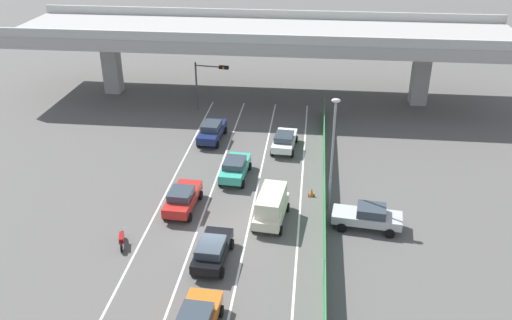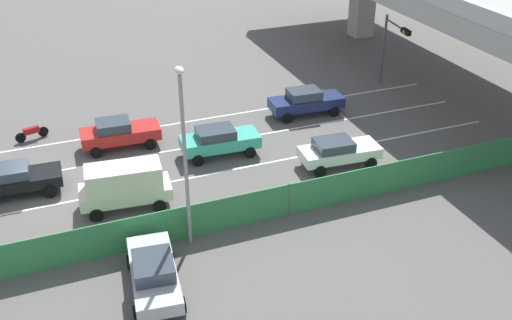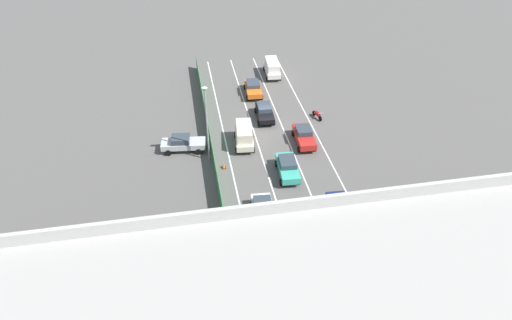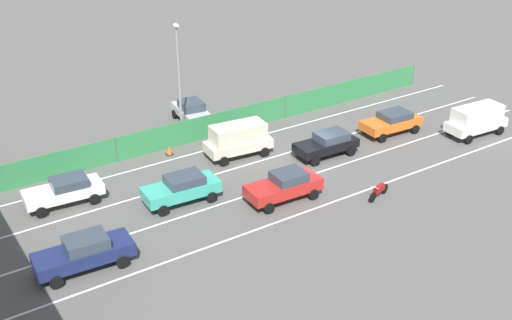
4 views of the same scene
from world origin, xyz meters
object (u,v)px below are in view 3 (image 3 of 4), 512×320
car_taxi_orange (253,88)px  car_sedan_red (304,136)px  parked_wagon_silver (183,143)px  traffic_cone (224,165)px  car_van_cream (244,135)px  car_sedan_navy (341,211)px  car_sedan_black (265,112)px  car_taxi_teal (288,167)px  traffic_light (401,249)px  car_sedan_white (263,211)px  street_lamp (206,118)px  car_van_white (272,67)px  motorcycle (317,115)px

car_taxi_orange → car_sedan_red: car_sedan_red is taller
parked_wagon_silver → traffic_cone: bearing=134.8°
car_van_cream → car_sedan_red: car_van_cream is taller
parked_wagon_silver → car_sedan_red: bearing=175.9°
car_sedan_navy → traffic_cone: size_ratio=7.34×
car_sedan_black → car_taxi_teal: bearing=90.9°
parked_wagon_silver → car_van_cream: bearing=179.2°
car_taxi_teal → car_van_cream: bearing=-60.4°
car_van_cream → car_taxi_teal: bearing=119.6°
traffic_light → traffic_cone: size_ratio=7.62×
car_sedan_white → street_lamp: (3.75, -9.39, 4.04)m
car_van_cream → traffic_light: (-8.04, 19.85, 2.31)m
car_van_white → car_sedan_navy: size_ratio=0.96×
car_van_cream → car_van_white: 16.91m
traffic_light → street_lamp: street_lamp is taller
car_van_cream → motorcycle: 9.96m
car_sedan_red → car_taxi_teal: 5.85m
car_taxi_orange → parked_wagon_silver: (9.29, 10.87, 0.01)m
car_sedan_black → traffic_cone: car_sedan_black is taller
car_sedan_white → car_sedan_red: (-6.47, -10.66, 0.05)m
car_van_cream → traffic_cone: bearing=54.2°
car_van_cream → motorcycle: car_van_cream is taller
car_sedan_black → parked_wagon_silver: bearing=26.6°
car_sedan_white → car_sedan_navy: size_ratio=0.93×
car_van_white → traffic_cone: (8.97, 19.39, -0.90)m
car_taxi_orange → street_lamp: street_lamp is taller
car_sedan_white → car_sedan_red: size_ratio=0.99×
parked_wagon_silver → traffic_light: bearing=126.0°
street_lamp → traffic_light: bearing=123.9°
car_van_cream → street_lamp: size_ratio=0.54×
parked_wagon_silver → street_lamp: 5.22m
car_sedan_navy → traffic_cone: bearing=-44.7°
car_taxi_orange → motorcycle: 9.50m
car_van_cream → car_sedan_red: (-6.30, 0.81, -0.33)m
car_sedan_red → traffic_cone: bearing=17.9°
traffic_light → traffic_cone: 19.65m
car_van_cream → traffic_cone: (2.67, 3.70, -0.95)m
parked_wagon_silver → street_lamp: bearing=139.2°
car_taxi_orange → car_sedan_red: (-3.44, 11.78, 0.03)m
car_sedan_navy → traffic_light: bearing=102.8°
car_taxi_orange → traffic_cone: 15.69m
motorcycle → traffic_light: 23.94m
car_sedan_navy → street_lamp: size_ratio=0.58×
car_sedan_red → car_van_white: 16.51m
car_sedan_navy → parked_wagon_silver: (12.85, -12.78, -0.04)m
car_taxi_teal → traffic_cone: 6.39m
car_van_cream → traffic_light: traffic_light is taller
car_sedan_white → car_taxi_teal: bearing=-121.8°
motorcycle → street_lamp: street_lamp is taller
car_sedan_navy → traffic_cone: 12.79m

